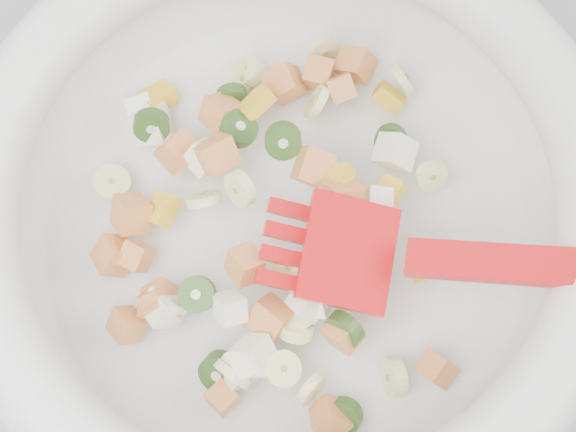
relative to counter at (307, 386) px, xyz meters
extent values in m
cube|color=#9A9BA0|center=(0.00, 0.00, 0.00)|extent=(2.00, 0.60, 0.90)
cylinder|color=white|center=(-0.02, 0.03, 0.46)|extent=(0.36, 0.36, 0.02)
torus|color=white|center=(-0.02, 0.03, 0.54)|extent=(0.44, 0.44, 0.05)
cylinder|color=#EFEA9F|center=(-0.05, 0.05, 0.52)|extent=(0.02, 0.03, 0.03)
cylinder|color=#EFEA9F|center=(0.02, 0.17, 0.48)|extent=(0.04, 0.02, 0.03)
cylinder|color=#EFEA9F|center=(-0.14, 0.08, 0.48)|extent=(0.04, 0.04, 0.01)
cylinder|color=#EFEA9F|center=(0.08, 0.14, 0.49)|extent=(0.02, 0.03, 0.03)
cylinder|color=#EFEA9F|center=(-0.02, -0.03, 0.50)|extent=(0.03, 0.03, 0.02)
cylinder|color=#EFEA9F|center=(0.04, -0.08, 0.48)|extent=(0.02, 0.03, 0.03)
cylinder|color=#EFEA9F|center=(-0.02, -0.01, 0.51)|extent=(0.03, 0.03, 0.02)
cylinder|color=#EFEA9F|center=(-0.02, -0.08, 0.49)|extent=(0.03, 0.03, 0.03)
cylinder|color=#EFEA9F|center=(-0.09, 0.10, 0.49)|extent=(0.03, 0.02, 0.03)
cylinder|color=#EFEA9F|center=(-0.03, 0.16, 0.48)|extent=(0.03, 0.03, 0.03)
cylinder|color=#EFEA9F|center=(0.08, 0.05, 0.49)|extent=(0.03, 0.02, 0.03)
cylinder|color=#EFEA9F|center=(0.07, -0.01, 0.49)|extent=(0.04, 0.03, 0.02)
cylinder|color=#EFEA9F|center=(-0.07, -0.07, 0.49)|extent=(0.03, 0.03, 0.04)
cylinder|color=#EFEA9F|center=(-0.04, 0.15, 0.48)|extent=(0.03, 0.03, 0.03)
cylinder|color=#EFEA9F|center=(-0.07, 0.05, 0.50)|extent=(0.03, 0.02, 0.03)
cylinder|color=#EFEA9F|center=(-0.04, -0.07, 0.49)|extent=(0.04, 0.03, 0.02)
cylinder|color=#EFEA9F|center=(0.01, 0.12, 0.49)|extent=(0.02, 0.03, 0.04)
cylinder|color=#EFEA9F|center=(-0.02, -0.04, 0.50)|extent=(0.03, 0.03, 0.03)
cube|color=#CF8341|center=(0.05, 0.15, 0.49)|extent=(0.04, 0.03, 0.03)
cube|color=#CF8341|center=(-0.09, 0.09, 0.50)|extent=(0.04, 0.03, 0.03)
cube|color=#CF8341|center=(0.01, -0.05, 0.50)|extent=(0.03, 0.03, 0.03)
cube|color=#CF8341|center=(-0.05, 0.00, 0.51)|extent=(0.03, 0.03, 0.03)
cube|color=#CF8341|center=(-0.13, -0.02, 0.49)|extent=(0.03, 0.03, 0.03)
cube|color=#CF8341|center=(0.03, 0.13, 0.49)|extent=(0.02, 0.03, 0.03)
cube|color=#CF8341|center=(-0.11, -0.01, 0.49)|extent=(0.03, 0.03, 0.03)
cube|color=#CF8341|center=(-0.01, 0.14, 0.49)|extent=(0.04, 0.03, 0.03)
cube|color=#CF8341|center=(-0.08, -0.08, 0.48)|extent=(0.02, 0.03, 0.02)
cube|color=#CF8341|center=(-0.11, -0.01, 0.50)|extent=(0.03, 0.02, 0.03)
cube|color=#CF8341|center=(0.02, 0.04, 0.52)|extent=(0.03, 0.03, 0.04)
cube|color=#CF8341|center=(-0.13, 0.05, 0.49)|extent=(0.03, 0.03, 0.04)
cube|color=#CF8341|center=(0.07, -0.08, 0.48)|extent=(0.03, 0.03, 0.03)
cube|color=#CF8341|center=(-0.04, -0.03, 0.50)|extent=(0.04, 0.04, 0.03)
cube|color=#CF8341|center=(-0.06, 0.08, 0.51)|extent=(0.04, 0.04, 0.03)
cube|color=#CF8341|center=(-0.01, -0.10, 0.48)|extent=(0.03, 0.03, 0.03)
cube|color=#CF8341|center=(-0.14, 0.03, 0.49)|extent=(0.03, 0.03, 0.03)
cube|color=#CF8341|center=(0.00, 0.06, 0.51)|extent=(0.03, 0.03, 0.03)
cube|color=#CF8341|center=(-0.06, 0.12, 0.49)|extent=(0.04, 0.04, 0.03)
cube|color=#CF8341|center=(0.02, 0.15, 0.49)|extent=(0.03, 0.03, 0.02)
cube|color=#CF8341|center=(-0.12, 0.02, 0.49)|extent=(0.03, 0.03, 0.03)
cylinder|color=#4B9030|center=(-0.05, 0.10, 0.50)|extent=(0.04, 0.04, 0.02)
cylinder|color=#4B9030|center=(0.06, 0.09, 0.49)|extent=(0.03, 0.03, 0.03)
cylinder|color=#4B9030|center=(-0.11, 0.12, 0.49)|extent=(0.04, 0.02, 0.04)
cylinder|color=#4B9030|center=(-0.05, 0.14, 0.49)|extent=(0.03, 0.01, 0.03)
cylinder|color=#4B9030|center=(-0.08, -0.06, 0.48)|extent=(0.03, 0.04, 0.03)
cylinder|color=#4B9030|center=(0.00, -0.10, 0.48)|extent=(0.04, 0.03, 0.03)
cylinder|color=#4B9030|center=(-0.02, 0.08, 0.51)|extent=(0.03, 0.03, 0.03)
cylinder|color=#4B9030|center=(0.01, -0.05, 0.50)|extent=(0.03, 0.03, 0.03)
cylinder|color=#4B9030|center=(-0.08, -0.01, 0.50)|extent=(0.03, 0.03, 0.02)
cube|color=white|center=(-0.10, 0.14, 0.48)|extent=(0.02, 0.02, 0.02)
cube|color=white|center=(0.04, 0.04, 0.50)|extent=(0.02, 0.02, 0.02)
cube|color=white|center=(-0.06, -0.06, 0.49)|extent=(0.03, 0.03, 0.03)
cube|color=white|center=(-0.11, 0.14, 0.48)|extent=(0.03, 0.03, 0.03)
cube|color=white|center=(-0.07, 0.09, 0.50)|extent=(0.03, 0.03, 0.03)
cube|color=white|center=(-0.01, -0.03, 0.51)|extent=(0.03, 0.03, 0.03)
cube|color=white|center=(-0.06, -0.03, 0.51)|extent=(0.02, 0.03, 0.03)
cube|color=white|center=(-0.01, -0.03, 0.50)|extent=(0.03, 0.03, 0.03)
cube|color=white|center=(-0.11, 0.12, 0.48)|extent=(0.03, 0.04, 0.04)
cube|color=white|center=(-0.05, -0.06, 0.50)|extent=(0.03, 0.03, 0.03)
cube|color=white|center=(0.06, 0.07, 0.50)|extent=(0.04, 0.03, 0.03)
cube|color=white|center=(-0.11, -0.02, 0.49)|extent=(0.03, 0.03, 0.03)
cube|color=yellow|center=(0.05, 0.04, 0.50)|extent=(0.03, 0.03, 0.02)
cube|color=yellow|center=(0.02, 0.05, 0.52)|extent=(0.03, 0.02, 0.02)
cube|color=yellow|center=(-0.10, 0.14, 0.48)|extent=(0.03, 0.03, 0.02)
cube|color=yellow|center=(0.07, 0.12, 0.48)|extent=(0.03, 0.03, 0.02)
cube|color=yellow|center=(0.07, -0.01, 0.49)|extent=(0.03, 0.02, 0.02)
cube|color=yellow|center=(-0.10, 0.05, 0.49)|extent=(0.03, 0.03, 0.03)
cube|color=yellow|center=(-0.03, 0.12, 0.50)|extent=(0.03, 0.03, 0.02)
cube|color=red|center=(0.01, 0.00, 0.52)|extent=(0.08, 0.08, 0.03)
cube|color=red|center=(-0.02, 0.03, 0.52)|extent=(0.03, 0.02, 0.02)
cube|color=red|center=(-0.02, 0.01, 0.52)|extent=(0.03, 0.02, 0.02)
cube|color=red|center=(-0.03, 0.00, 0.52)|extent=(0.03, 0.02, 0.02)
cube|color=red|center=(-0.03, -0.02, 0.52)|extent=(0.03, 0.02, 0.02)
camera|label=1|loc=(-0.04, -0.17, 1.06)|focal=55.00mm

